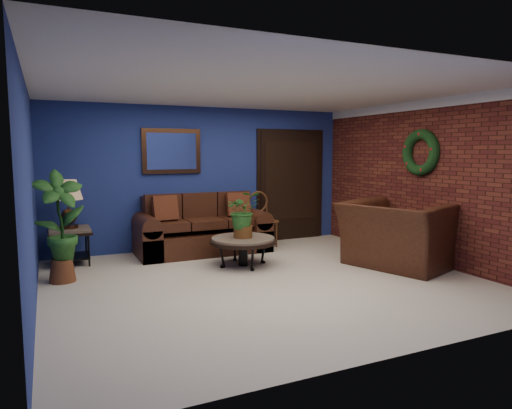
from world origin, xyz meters
name	(u,v)px	position (x,y,z in m)	size (l,w,h in m)	color
floor	(265,281)	(0.00, 0.00, 0.00)	(5.50, 5.50, 0.00)	beige
wall_back	(204,178)	(0.00, 2.50, 1.25)	(5.50, 0.04, 2.50)	navy
wall_left	(30,196)	(-2.75, 0.00, 1.25)	(0.04, 5.00, 2.50)	navy
wall_right_brick	(425,182)	(2.75, 0.00, 1.25)	(0.04, 5.00, 2.50)	maroon
ceiling	(266,89)	(0.00, 0.00, 2.50)	(5.50, 5.00, 0.02)	silver
crown_molding	(426,104)	(2.72, 0.00, 2.43)	(0.03, 5.00, 0.14)	white
wall_mirror	(172,151)	(-0.60, 2.46, 1.72)	(1.02, 0.06, 0.77)	#452816
closet_door	(291,186)	(1.75, 2.47, 1.05)	(1.44, 0.06, 2.18)	black
wreath	(420,152)	(2.69, 0.05, 1.70)	(0.72, 0.72, 0.16)	black
sofa	(201,233)	(-0.20, 2.08, 0.33)	(2.22, 0.96, 1.00)	#402012
coffee_table	(243,241)	(0.06, 0.89, 0.37)	(1.00, 1.00, 0.43)	#534E49
end_table	(70,237)	(-2.30, 2.05, 0.43)	(0.62, 0.62, 0.56)	#534E49
table_lamp	(68,198)	(-2.30, 2.05, 1.02)	(0.43, 0.43, 0.71)	#452816
side_chair	(261,215)	(0.95, 2.12, 0.56)	(0.44, 0.44, 1.00)	brown
armchair	(398,234)	(2.15, -0.12, 0.48)	(1.49, 1.30, 0.97)	#402012
coffee_plant	(243,212)	(0.06, 0.89, 0.81)	(0.56, 0.51, 0.70)	brown
floor_plant	(372,228)	(2.35, 0.73, 0.44)	(0.42, 0.35, 0.85)	brown
tall_plant	(60,222)	(-2.45, 1.10, 0.80)	(0.73, 0.58, 1.48)	brown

